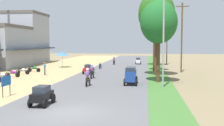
# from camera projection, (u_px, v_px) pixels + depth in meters

# --- Properties ---
(ground_plane) EXTENTS (180.00, 180.00, 0.00)m
(ground_plane) POSITION_uv_depth(u_px,v_px,m) (68.00, 113.00, 14.83)
(ground_plane) COLOR #7A6B4C
(road_strip) EXTENTS (9.00, 140.00, 0.08)m
(road_strip) POSITION_uv_depth(u_px,v_px,m) (68.00, 113.00, 14.83)
(road_strip) COLOR #565659
(road_strip) RESTS_ON ground
(median_strip) EXTENTS (2.40, 140.00, 0.06)m
(median_strip) POSITION_uv_depth(u_px,v_px,m) (171.00, 117.00, 14.07)
(median_strip) COLOR #3D6B2D
(median_strip) RESTS_ON ground
(shophouse_far) EXTENTS (8.36, 8.39, 10.10)m
(shophouse_far) POSITION_uv_depth(u_px,v_px,m) (25.00, 38.00, 52.65)
(shophouse_far) COLOR #999EA8
(shophouse_far) RESTS_ON ground
(parked_motorbike_fourth) EXTENTS (1.80, 0.54, 0.94)m
(parked_motorbike_fourth) POSITION_uv_depth(u_px,v_px,m) (2.00, 76.00, 27.77)
(parked_motorbike_fourth) COLOR black
(parked_motorbike_fourth) RESTS_ON dirt_shoulder
(parked_motorbike_fifth) EXTENTS (1.80, 0.54, 0.94)m
(parked_motorbike_fifth) POSITION_uv_depth(u_px,v_px,m) (13.00, 73.00, 30.41)
(parked_motorbike_fifth) COLOR black
(parked_motorbike_fifth) RESTS_ON dirt_shoulder
(parked_motorbike_sixth) EXTENTS (1.80, 0.54, 0.94)m
(parked_motorbike_sixth) POSITION_uv_depth(u_px,v_px,m) (23.00, 70.00, 33.19)
(parked_motorbike_sixth) COLOR black
(parked_motorbike_sixth) RESTS_ON dirt_shoulder
(parked_motorbike_seventh) EXTENTS (1.80, 0.54, 0.94)m
(parked_motorbike_seventh) POSITION_uv_depth(u_px,v_px,m) (34.00, 68.00, 35.98)
(parked_motorbike_seventh) COLOR black
(parked_motorbike_seventh) RESTS_ON dirt_shoulder
(street_signboard) EXTENTS (0.06, 1.30, 1.50)m
(street_signboard) POSITION_uv_depth(u_px,v_px,m) (6.00, 82.00, 19.24)
(street_signboard) COLOR #262628
(street_signboard) RESTS_ON dirt_shoulder
(vendor_umbrella) EXTENTS (2.20, 2.20, 2.52)m
(vendor_umbrella) POSITION_uv_depth(u_px,v_px,m) (62.00, 54.00, 42.79)
(vendor_umbrella) COLOR #99999E
(vendor_umbrella) RESTS_ON dirt_shoulder
(pedestrian_on_shoulder) EXTENTS (0.39, 0.43, 1.62)m
(pedestrian_on_shoulder) POSITION_uv_depth(u_px,v_px,m) (45.00, 68.00, 32.39)
(pedestrian_on_shoulder) COLOR #33333D
(pedestrian_on_shoulder) RESTS_ON dirt_shoulder
(median_tree_nearest) EXTENTS (3.70, 3.70, 8.19)m
(median_tree_nearest) POSITION_uv_depth(u_px,v_px,m) (159.00, 22.00, 26.08)
(median_tree_nearest) COLOR #4C351E
(median_tree_nearest) RESTS_ON median_strip
(median_tree_second) EXTENTS (4.41, 4.41, 10.20)m
(median_tree_second) POSITION_uv_depth(u_px,v_px,m) (157.00, 14.00, 31.64)
(median_tree_second) COLOR #4C351E
(median_tree_second) RESTS_ON median_strip
(median_tree_third) EXTENTS (3.02, 3.02, 9.04)m
(median_tree_third) POSITION_uv_depth(u_px,v_px,m) (155.00, 20.00, 36.99)
(median_tree_third) COLOR #4C351E
(median_tree_third) RESTS_ON median_strip
(median_tree_fourth) EXTENTS (4.01, 4.01, 9.81)m
(median_tree_fourth) POSITION_uv_depth(u_px,v_px,m) (154.00, 24.00, 46.57)
(median_tree_fourth) COLOR #4C351E
(median_tree_fourth) RESTS_ON median_strip
(streetlamp_near) EXTENTS (3.16, 0.20, 8.01)m
(streetlamp_near) POSITION_uv_depth(u_px,v_px,m) (164.00, 35.00, 23.13)
(streetlamp_near) COLOR gray
(streetlamp_near) RESTS_ON median_strip
(streetlamp_mid) EXTENTS (3.16, 0.20, 8.15)m
(streetlamp_mid) POSITION_uv_depth(u_px,v_px,m) (157.00, 39.00, 40.50)
(streetlamp_mid) COLOR gray
(streetlamp_mid) RESTS_ON median_strip
(streetlamp_far) EXTENTS (3.16, 0.20, 7.27)m
(streetlamp_far) POSITION_uv_depth(u_px,v_px,m) (155.00, 42.00, 50.53)
(streetlamp_far) COLOR gray
(streetlamp_far) RESTS_ON median_strip
(streetlamp_farthest) EXTENTS (3.16, 0.20, 8.45)m
(streetlamp_farthest) POSITION_uv_depth(u_px,v_px,m) (153.00, 40.00, 68.05)
(streetlamp_farthest) COLOR gray
(streetlamp_farthest) RESTS_ON median_strip
(utility_pole_near) EXTENTS (1.80, 0.20, 9.48)m
(utility_pole_near) POSITION_uv_depth(u_px,v_px,m) (182.00, 36.00, 35.72)
(utility_pole_near) COLOR brown
(utility_pole_near) RESTS_ON ground
(utility_pole_far) EXTENTS (1.80, 0.20, 8.87)m
(utility_pole_far) POSITION_uv_depth(u_px,v_px,m) (167.00, 40.00, 49.83)
(utility_pole_far) COLOR brown
(utility_pole_far) RESTS_ON ground
(car_hatchback_black) EXTENTS (1.04, 2.00, 1.23)m
(car_hatchback_black) POSITION_uv_depth(u_px,v_px,m) (42.00, 95.00, 16.42)
(car_hatchback_black) COLOR black
(car_hatchback_black) RESTS_ON road_strip
(car_van_blue) EXTENTS (1.19, 2.41, 1.67)m
(car_van_blue) POSITION_uv_depth(u_px,v_px,m) (131.00, 75.00, 24.82)
(car_van_blue) COLOR navy
(car_van_blue) RESTS_ON road_strip
(car_sedan_red) EXTENTS (1.10, 2.26, 1.19)m
(car_sedan_red) POSITION_uv_depth(u_px,v_px,m) (89.00, 68.00, 33.96)
(car_sedan_red) COLOR red
(car_sedan_red) RESTS_ON road_strip
(car_hatchback_white) EXTENTS (1.04, 2.00, 1.23)m
(car_hatchback_white) POSITION_uv_depth(u_px,v_px,m) (138.00, 61.00, 49.59)
(car_hatchback_white) COLOR silver
(car_hatchback_white) RESTS_ON road_strip
(motorbike_foreground_rider) EXTENTS (0.54, 1.80, 1.66)m
(motorbike_foreground_rider) POSITION_uv_depth(u_px,v_px,m) (88.00, 77.00, 23.97)
(motorbike_foreground_rider) COLOR black
(motorbike_foreground_rider) RESTS_ON road_strip
(motorbike_ahead_second) EXTENTS (0.54, 1.80, 1.66)m
(motorbike_ahead_second) POSITION_uv_depth(u_px,v_px,m) (92.00, 71.00, 29.29)
(motorbike_ahead_second) COLOR black
(motorbike_ahead_second) RESTS_ON road_strip
(motorbike_ahead_third) EXTENTS (0.54, 1.80, 0.94)m
(motorbike_ahead_third) POSITION_uv_depth(u_px,v_px,m) (100.00, 65.00, 41.11)
(motorbike_ahead_third) COLOR black
(motorbike_ahead_third) RESTS_ON road_strip
(motorbike_ahead_fourth) EXTENTS (0.54, 1.80, 1.66)m
(motorbike_ahead_fourth) POSITION_uv_depth(u_px,v_px,m) (114.00, 60.00, 48.80)
(motorbike_ahead_fourth) COLOR black
(motorbike_ahead_fourth) RESTS_ON road_strip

